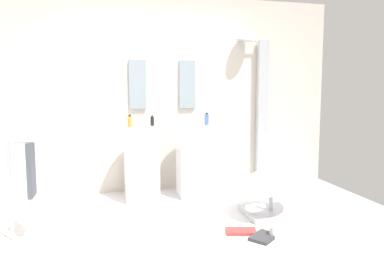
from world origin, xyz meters
name	(u,v)px	position (x,y,z in m)	size (l,w,h in m)	color
ground_plane	(190,236)	(0.00, 0.00, -0.02)	(4.80, 3.60, 0.04)	silver
rear_partition	(162,94)	(0.00, 1.65, 1.30)	(4.80, 0.10, 2.60)	beige
pedestal_sink_left	(141,160)	(-0.33, 1.20, 0.50)	(0.49, 0.49, 1.01)	white
pedestal_sink_right	(194,157)	(0.33, 1.20, 0.50)	(0.49, 0.49, 1.01)	white
vanity_mirror_left	(137,84)	(-0.33, 1.58, 1.43)	(0.22, 0.03, 0.64)	#8C9EA8
vanity_mirror_right	(187,84)	(0.33, 1.58, 1.43)	(0.22, 0.03, 0.64)	#8C9EA8
shower_column	(261,110)	(1.40, 1.53, 1.08)	(0.49, 0.24, 2.05)	#B7BABF
lounge_chair	(271,184)	(0.96, 0.28, 0.35)	(1.04, 1.04, 0.65)	#B7BABF
towel_rack	(28,172)	(-1.45, 0.23, 0.63)	(0.37, 0.22, 0.95)	#B7BABF
area_rug	(254,239)	(0.54, -0.25, 0.01)	(1.07, 0.64, 0.01)	white
magazine_charcoal	(264,237)	(0.62, -0.28, 0.03)	(0.27, 0.18, 0.03)	#38383D
magazine_red	(241,231)	(0.47, -0.11, 0.02)	(0.28, 0.16, 0.03)	#B73838
coffee_mug	(274,232)	(0.72, -0.28, 0.06)	(0.08, 0.08, 0.11)	white
soap_bottle_black	(152,121)	(-0.18, 1.29, 0.97)	(0.04, 0.04, 0.13)	black
soap_bottle_blue	(207,119)	(0.50, 1.19, 0.98)	(0.05, 0.05, 0.16)	#4C72B7
soap_bottle_amber	(130,121)	(-0.47, 1.19, 0.98)	(0.05, 0.05, 0.15)	#C68C38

